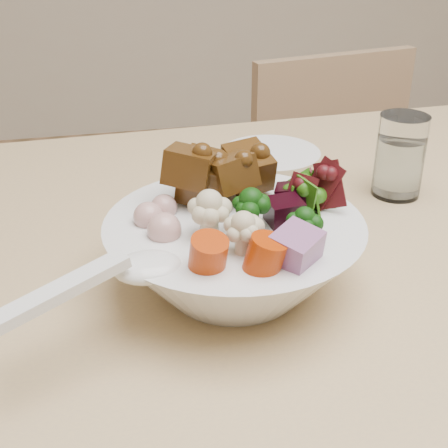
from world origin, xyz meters
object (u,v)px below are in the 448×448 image
(water_glass, at_px, (399,159))
(side_bowl, at_px, (270,167))
(food_bowl, at_px, (236,249))
(chair_far, at_px, (350,230))

(water_glass, relative_size, side_bowl, 0.80)
(food_bowl, height_order, side_bowl, food_bowl)
(chair_far, xyz_separation_m, water_glass, (-0.18, -0.50, 0.39))
(water_glass, xyz_separation_m, side_bowl, (-0.15, 0.07, -0.03))
(food_bowl, bearing_deg, water_glass, 33.20)
(chair_far, height_order, water_glass, water_glass)
(food_bowl, height_order, water_glass, food_bowl)
(food_bowl, relative_size, water_glass, 2.34)
(water_glass, bearing_deg, side_bowl, 154.35)
(chair_far, height_order, food_bowl, food_bowl)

